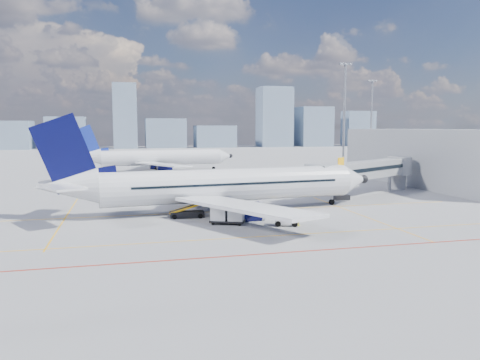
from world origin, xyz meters
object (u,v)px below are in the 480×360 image
at_px(cargo_dolly, 227,214).
at_px(main_aircraft, 217,186).
at_px(second_aircraft, 155,158).
at_px(ramp_worker, 299,217).
at_px(baggage_tug, 285,218).
at_px(belt_loader, 188,213).

bearing_deg(cargo_dolly, main_aircraft, 109.70).
bearing_deg(main_aircraft, second_aircraft, 88.78).
relative_size(main_aircraft, ramp_worker, 23.15).
bearing_deg(baggage_tug, belt_loader, 161.89).
relative_size(main_aircraft, baggage_tug, 15.79).
relative_size(main_aircraft, belt_loader, 7.54).
distance_m(main_aircraft, belt_loader, 5.57).
distance_m(second_aircraft, belt_loader, 58.21).
distance_m(cargo_dolly, belt_loader, 5.89).
relative_size(baggage_tug, ramp_worker, 1.47).
relative_size(second_aircraft, ramp_worker, 20.43).
xyz_separation_m(main_aircraft, baggage_tug, (5.41, -9.74, -2.42)).
bearing_deg(main_aircraft, cargo_dolly, -97.94).
bearing_deg(cargo_dolly, baggage_tug, 0.73).
xyz_separation_m(belt_loader, ramp_worker, (10.80, -7.28, 0.33)).
distance_m(second_aircraft, ramp_worker, 66.34).
height_order(main_aircraft, baggage_tug, main_aircraft).
distance_m(belt_loader, ramp_worker, 13.03).
distance_m(second_aircraft, baggage_tug, 65.74).
relative_size(main_aircraft, second_aircraft, 1.13).
relative_size(second_aircraft, cargo_dolly, 9.15).
height_order(main_aircraft, ramp_worker, main_aircraft).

